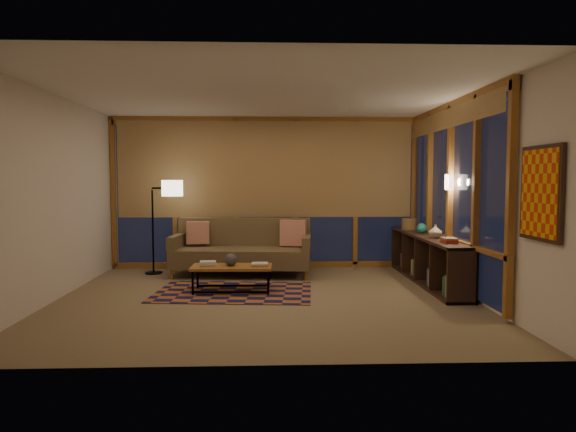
{
  "coord_description": "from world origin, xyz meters",
  "views": [
    {
      "loc": [
        0.04,
        -6.77,
        1.58
      ],
      "look_at": [
        0.31,
        0.22,
        1.09
      ],
      "focal_mm": 32.0,
      "sensor_mm": 36.0,
      "label": 1
    }
  ],
  "objects_px": {
    "sofa": "(242,248)",
    "coffee_table": "(232,279)",
    "floor_lamp": "(153,227)",
    "bookshelf": "(427,259)"
  },
  "relations": [
    {
      "from": "sofa",
      "to": "coffee_table",
      "type": "relative_size",
      "value": 2.0
    },
    {
      "from": "sofa",
      "to": "floor_lamp",
      "type": "height_order",
      "value": "floor_lamp"
    },
    {
      "from": "sofa",
      "to": "coffee_table",
      "type": "height_order",
      "value": "sofa"
    },
    {
      "from": "coffee_table",
      "to": "bookshelf",
      "type": "bearing_deg",
      "value": 12.03
    },
    {
      "from": "floor_lamp",
      "to": "sofa",
      "type": "bearing_deg",
      "value": 6.0
    },
    {
      "from": "sofa",
      "to": "bookshelf",
      "type": "bearing_deg",
      "value": -8.04
    },
    {
      "from": "floor_lamp",
      "to": "bookshelf",
      "type": "distance_m",
      "value": 4.51
    },
    {
      "from": "coffee_table",
      "to": "floor_lamp",
      "type": "distance_m",
      "value": 2.16
    },
    {
      "from": "sofa",
      "to": "bookshelf",
      "type": "height_order",
      "value": "sofa"
    },
    {
      "from": "sofa",
      "to": "coffee_table",
      "type": "xyz_separation_m",
      "value": [
        -0.07,
        -1.25,
        -0.27
      ]
    }
  ]
}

